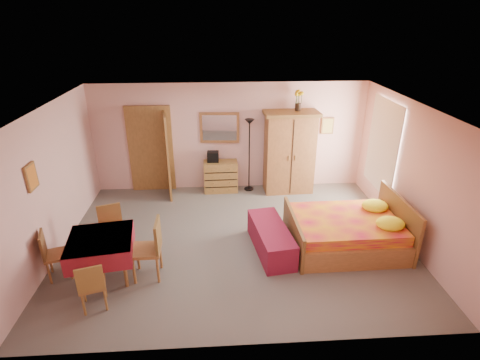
{
  "coord_description": "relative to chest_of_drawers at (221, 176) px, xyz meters",
  "views": [
    {
      "loc": [
        -0.31,
        -6.13,
        4.03
      ],
      "look_at": [
        0.1,
        0.3,
        1.15
      ],
      "focal_mm": 28.0,
      "sensor_mm": 36.0,
      "label": 1
    }
  ],
  "objects": [
    {
      "name": "floor",
      "position": [
        0.25,
        -2.25,
        -0.38
      ],
      "size": [
        6.5,
        6.5,
        0.0
      ],
      "primitive_type": "plane",
      "color": "slate",
      "rests_on": "ground"
    },
    {
      "name": "ceiling",
      "position": [
        0.25,
        -2.25,
        2.22
      ],
      "size": [
        6.5,
        6.5,
        0.0
      ],
      "primitive_type": "plane",
      "rotation": [
        3.14,
        0.0,
        0.0
      ],
      "color": "brown",
      "rests_on": "wall_back"
    },
    {
      "name": "wall_back",
      "position": [
        0.25,
        0.25,
        0.92
      ],
      "size": [
        6.5,
        0.1,
        2.6
      ],
      "primitive_type": "cube",
      "color": "#E1A9A3",
      "rests_on": "floor"
    },
    {
      "name": "wall_front",
      "position": [
        0.25,
        -4.75,
        0.92
      ],
      "size": [
        6.5,
        0.1,
        2.6
      ],
      "primitive_type": "cube",
      "color": "#E1A9A3",
      "rests_on": "floor"
    },
    {
      "name": "wall_left",
      "position": [
        -3.0,
        -2.25,
        0.92
      ],
      "size": [
        0.1,
        5.0,
        2.6
      ],
      "primitive_type": "cube",
      "color": "#E1A9A3",
      "rests_on": "floor"
    },
    {
      "name": "wall_right",
      "position": [
        3.5,
        -2.25,
        0.92
      ],
      "size": [
        0.1,
        5.0,
        2.6
      ],
      "primitive_type": "cube",
      "color": "#E1A9A3",
      "rests_on": "floor"
    },
    {
      "name": "doorway",
      "position": [
        -1.65,
        0.22,
        0.64
      ],
      "size": [
        1.06,
        0.12,
        2.15
      ],
      "primitive_type": "cube",
      "color": "#9E6B35",
      "rests_on": "floor"
    },
    {
      "name": "window",
      "position": [
        3.46,
        -1.05,
        1.07
      ],
      "size": [
        0.08,
        1.4,
        1.95
      ],
      "primitive_type": "cube",
      "color": "white",
      "rests_on": "wall_right"
    },
    {
      "name": "picture_left",
      "position": [
        -2.97,
        -2.85,
        1.32
      ],
      "size": [
        0.04,
        0.32,
        0.42
      ],
      "primitive_type": "cube",
      "color": "orange",
      "rests_on": "wall_left"
    },
    {
      "name": "picture_back",
      "position": [
        2.6,
        0.22,
        1.17
      ],
      "size": [
        0.3,
        0.04,
        0.4
      ],
      "primitive_type": "cube",
      "color": "#D8BF59",
      "rests_on": "wall_back"
    },
    {
      "name": "chest_of_drawers",
      "position": [
        0.0,
        0.0,
        0.0
      ],
      "size": [
        0.82,
        0.42,
        0.77
      ],
      "primitive_type": "cube",
      "rotation": [
        0.0,
        0.0,
        0.02
      ],
      "color": "olive",
      "rests_on": "floor"
    },
    {
      "name": "wall_mirror",
      "position": [
        0.0,
        0.21,
        1.17
      ],
      "size": [
        0.94,
        0.1,
        0.74
      ],
      "primitive_type": "cube",
      "rotation": [
        0.0,
        0.0,
        -0.06
      ],
      "color": "silver",
      "rests_on": "wall_back"
    },
    {
      "name": "stereo",
      "position": [
        -0.17,
        0.03,
        0.51
      ],
      "size": [
        0.28,
        0.21,
        0.25
      ],
      "primitive_type": "cube",
      "rotation": [
        0.0,
        0.0,
        -0.05
      ],
      "color": "black",
      "rests_on": "chest_of_drawers"
    },
    {
      "name": "floor_lamp",
      "position": [
        0.7,
        0.03,
        0.51
      ],
      "size": [
        0.23,
        0.23,
        1.79
      ],
      "primitive_type": "cube",
      "rotation": [
        0.0,
        0.0,
        0.03
      ],
      "color": "black",
      "rests_on": "floor"
    },
    {
      "name": "wardrobe",
      "position": [
        1.65,
        -0.07,
        0.61
      ],
      "size": [
        1.29,
        0.7,
        1.98
      ],
      "primitive_type": "cube",
      "rotation": [
        0.0,
        0.0,
        0.04
      ],
      "color": "#975E33",
      "rests_on": "floor"
    },
    {
      "name": "sunflower_vase",
      "position": [
        1.8,
        0.0,
        1.84
      ],
      "size": [
        0.2,
        0.2,
        0.48
      ],
      "primitive_type": "cube",
      "rotation": [
        0.0,
        0.0,
        0.06
      ],
      "color": "yellow",
      "rests_on": "wardrobe"
    },
    {
      "name": "bed",
      "position": [
        2.28,
        -2.54,
        0.09
      ],
      "size": [
        2.09,
        1.66,
        0.95
      ],
      "primitive_type": "cube",
      "rotation": [
        0.0,
        0.0,
        0.02
      ],
      "color": "red",
      "rests_on": "floor"
    },
    {
      "name": "bench",
      "position": [
        0.88,
        -2.61,
        -0.14
      ],
      "size": [
        0.75,
        1.54,
        0.49
      ],
      "primitive_type": "cube",
      "rotation": [
        0.0,
        0.0,
        0.14
      ],
      "color": "maroon",
      "rests_on": "floor"
    },
    {
      "name": "dining_table",
      "position": [
        -1.99,
        -3.16,
        -0.02
      ],
      "size": [
        1.14,
        1.14,
        0.73
      ],
      "primitive_type": "cube",
      "rotation": [
        0.0,
        0.0,
        0.15
      ],
      "color": "maroon",
      "rests_on": "floor"
    },
    {
      "name": "chair_south",
      "position": [
        -1.95,
        -3.88,
        0.03
      ],
      "size": [
        0.46,
        0.46,
        0.82
      ],
      "primitive_type": "cube",
      "rotation": [
        0.0,
        0.0,
        0.29
      ],
      "color": "#9B6934",
      "rests_on": "floor"
    },
    {
      "name": "chair_north",
      "position": [
        -1.98,
        -2.52,
        0.07
      ],
      "size": [
        0.52,
        0.52,
        0.91
      ],
      "primitive_type": "cube",
      "rotation": [
        0.0,
        0.0,
        3.47
      ],
      "color": "#AA6D39",
      "rests_on": "floor"
    },
    {
      "name": "chair_west",
      "position": [
        -2.72,
        -3.12,
        0.05
      ],
      "size": [
        0.5,
        0.5,
        0.86
      ],
      "primitive_type": "cube",
      "rotation": [
        0.0,
        0.0,
        -1.25
      ],
      "color": "#AF6F3B",
      "rests_on": "floor"
    },
    {
      "name": "chair_east",
      "position": [
        -1.27,
        -3.21,
        0.13
      ],
      "size": [
        0.48,
        0.48,
        1.03
      ],
      "primitive_type": "cube",
      "rotation": [
        0.0,
        0.0,
        1.58
      ],
      "color": "#A86D39",
      "rests_on": "floor"
    }
  ]
}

